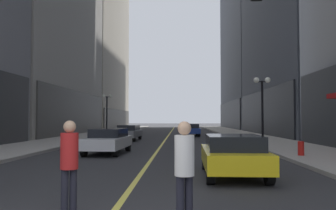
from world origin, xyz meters
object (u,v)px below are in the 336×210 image
car_grey (128,132)px  fire_hydrant_right (301,150)px  car_white (108,140)px  car_blue (191,129)px  pedestrian_in_white_shirt (184,165)px  pedestrian_in_red_jacket (69,159)px  street_lamp_right_mid (262,96)px  car_yellow (233,154)px  street_lamp_left_far (107,105)px

car_grey → fire_hydrant_right: bearing=-52.2°
car_white → car_grey: (-0.58, 10.90, 0.00)m
car_white → car_grey: size_ratio=0.94×
car_white → car_blue: 19.23m
car_blue → pedestrian_in_white_shirt: 30.73m
car_blue → pedestrian_in_red_jacket: bearing=-96.2°
pedestrian_in_white_shirt → street_lamp_right_mid: street_lamp_right_mid is taller
pedestrian_in_red_jacket → pedestrian_in_white_shirt: 2.30m
pedestrian_in_white_shirt → car_grey: bearing=101.0°
car_blue → street_lamp_right_mid: (3.95, -15.31, 2.54)m
car_yellow → street_lamp_right_mid: 11.07m
car_grey → pedestrian_in_white_shirt: bearing=-79.0°
car_grey → fire_hydrant_right: 16.29m
car_grey → pedestrian_in_white_shirt: size_ratio=2.59×
car_white → pedestrian_in_red_jacket: bearing=-81.6°
car_white → street_lamp_right_mid: 9.82m
car_yellow → pedestrian_in_white_shirt: size_ratio=2.34×
street_lamp_left_far → street_lamp_right_mid: (12.80, -14.25, 0.00)m
car_grey → car_blue: same height
car_blue → pedestrian_in_red_jacket: 30.23m
car_grey → street_lamp_right_mid: 12.45m
car_grey → car_yellow: bearing=-71.1°
car_yellow → fire_hydrant_right: car_yellow is taller
car_white → fire_hydrant_right: bearing=-11.8°
pedestrian_in_white_shirt → street_lamp_right_mid: (5.01, 15.40, 2.20)m
street_lamp_right_mid → fire_hydrant_right: 5.98m
car_white → car_blue: bearing=75.1°
car_blue → pedestrian_in_red_jacket: (-3.27, -30.06, 0.34)m
street_lamp_left_far → car_grey: bearing=-63.4°
street_lamp_left_far → pedestrian_in_white_shirt: bearing=-75.3°
fire_hydrant_right → street_lamp_right_mid: bearing=95.5°
car_white → street_lamp_right_mid: size_ratio=0.99×
car_grey → street_lamp_right_mid: size_ratio=1.05×
pedestrian_in_red_jacket → street_lamp_right_mid: (7.22, 14.74, 2.20)m
car_yellow → pedestrian_in_red_jacket: bearing=-130.3°
car_blue → pedestrian_in_white_shirt: bearing=-92.0°
street_lamp_left_far → pedestrian_in_red_jacket: bearing=-79.1°
car_yellow → street_lamp_left_far: (-9.41, 24.47, 2.54)m
street_lamp_right_mid → fire_hydrant_right: (0.50, -5.23, -2.86)m
street_lamp_right_mid → car_grey: bearing=141.2°
car_white → street_lamp_right_mid: street_lamp_right_mid is taller
car_blue → street_lamp_left_far: (-8.85, -1.07, 2.54)m
fire_hydrant_right → car_yellow: bearing=-127.9°
car_yellow → car_grey: 18.87m
fire_hydrant_right → street_lamp_left_far: bearing=124.3°
car_white → car_blue: (4.96, 18.58, 0.00)m
pedestrian_in_red_jacket → street_lamp_right_mid: size_ratio=0.41×
car_white → pedestrian_in_red_jacket: 11.60m
car_blue → street_lamp_left_far: street_lamp_left_far is taller
car_white → street_lamp_left_far: street_lamp_left_far is taller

